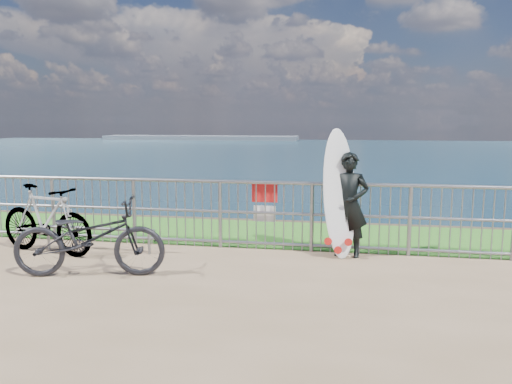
% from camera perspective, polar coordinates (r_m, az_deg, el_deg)
% --- Properties ---
extents(grass_strip, '(120.00, 120.00, 0.00)m').
position_cam_1_polar(grass_strip, '(9.28, 0.60, -4.73)').
color(grass_strip, '#296E1E').
rests_on(grass_strip, ground).
extents(seascape, '(260.00, 260.00, 5.00)m').
position_cam_1_polar(seascape, '(160.34, -6.31, 5.99)').
color(seascape, brown).
rests_on(seascape, ground).
extents(railing, '(10.06, 0.10, 1.13)m').
position_cam_1_polar(railing, '(8.10, -0.53, -2.52)').
color(railing, gray).
rests_on(railing, ground).
extents(surfer, '(0.64, 0.47, 1.61)m').
position_cam_1_polar(surfer, '(7.76, 10.58, -1.44)').
color(surfer, black).
rests_on(surfer, ground).
extents(surfboard, '(0.65, 0.61, 1.98)m').
position_cam_1_polar(surfboard, '(7.70, 9.51, -0.67)').
color(surfboard, silver).
rests_on(surfboard, ground).
extents(bicycle_near, '(2.12, 1.12, 1.06)m').
position_cam_1_polar(bicycle_near, '(7.07, -18.52, -4.95)').
color(bicycle_near, black).
rests_on(bicycle_near, ground).
extents(bicycle_far, '(1.89, 0.93, 1.10)m').
position_cam_1_polar(bicycle_far, '(8.48, -22.87, -2.90)').
color(bicycle_far, black).
rests_on(bicycle_far, ground).
extents(bike_rack, '(1.93, 0.05, 0.40)m').
position_cam_1_polar(bike_rack, '(8.37, -17.66, -4.28)').
color(bike_rack, gray).
rests_on(bike_rack, ground).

